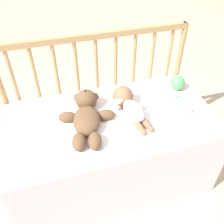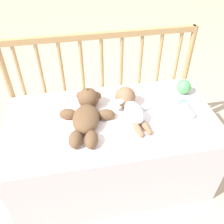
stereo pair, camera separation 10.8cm
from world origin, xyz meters
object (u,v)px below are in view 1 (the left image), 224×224
teddy_bear (87,115)px  baby_bottle (182,104)px  toy_ball (178,83)px  baby (129,105)px

teddy_bear → baby_bottle: (0.59, -0.03, -0.03)m
baby_bottle → toy_ball: toy_ball is taller
teddy_bear → toy_ball: size_ratio=4.58×
teddy_bear → baby: (0.26, 0.02, 0.00)m
toy_ball → teddy_bear: bearing=-166.8°
baby → teddy_bear: bearing=-175.7°
baby → toy_ball: (0.39, 0.13, -0.00)m
teddy_bear → baby: bearing=4.3°
baby → baby_bottle: 0.33m
toy_ball → baby_bottle: bearing=-108.2°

